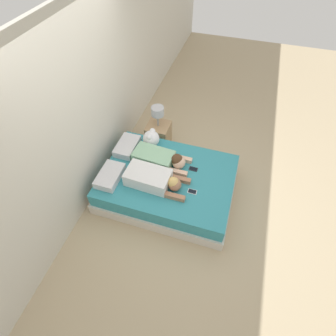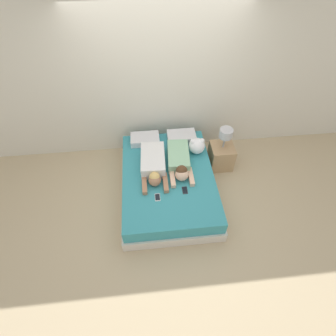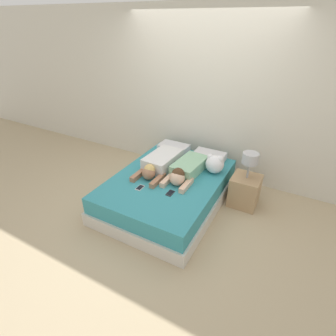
# 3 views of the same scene
# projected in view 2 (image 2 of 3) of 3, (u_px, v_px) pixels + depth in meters

# --- Properties ---
(ground_plane) EXTENTS (12.00, 12.00, 0.00)m
(ground_plane) POSITION_uv_depth(u_px,v_px,m) (168.00, 191.00, 4.38)
(ground_plane) COLOR tan
(wall_back) EXTENTS (12.00, 0.06, 2.60)m
(wall_back) POSITION_uv_depth(u_px,v_px,m) (161.00, 84.00, 4.15)
(wall_back) COLOR beige
(wall_back) RESTS_ON ground_plane
(bed) EXTENTS (1.47, 1.98, 0.43)m
(bed) POSITION_uv_depth(u_px,v_px,m) (168.00, 183.00, 4.22)
(bed) COLOR beige
(bed) RESTS_ON ground_plane
(pillow_head_left) EXTENTS (0.49, 0.30, 0.12)m
(pillow_head_left) POSITION_uv_depth(u_px,v_px,m) (145.00, 139.00, 4.51)
(pillow_head_left) COLOR silver
(pillow_head_left) RESTS_ON bed
(pillow_head_right) EXTENTS (0.49, 0.30, 0.12)m
(pillow_head_right) POSITION_uv_depth(u_px,v_px,m) (181.00, 137.00, 4.55)
(pillow_head_right) COLOR silver
(pillow_head_right) RESTS_ON bed
(person_left) EXTENTS (0.40, 0.91, 0.21)m
(person_left) POSITION_uv_depth(u_px,v_px,m) (153.00, 164.00, 4.06)
(person_left) COLOR silver
(person_left) RESTS_ON bed
(person_right) EXTENTS (0.38, 0.88, 0.24)m
(person_right) POSITION_uv_depth(u_px,v_px,m) (179.00, 162.00, 4.11)
(person_right) COLOR #8CBF99
(person_right) RESTS_ON bed
(cell_phone_left) EXTENTS (0.08, 0.13, 0.01)m
(cell_phone_left) POSITION_uv_depth(u_px,v_px,m) (158.00, 197.00, 3.76)
(cell_phone_left) COLOR silver
(cell_phone_left) RESTS_ON bed
(cell_phone_right) EXTENTS (0.08, 0.13, 0.01)m
(cell_phone_right) POSITION_uv_depth(u_px,v_px,m) (185.00, 190.00, 3.85)
(cell_phone_right) COLOR #2D2D33
(cell_phone_right) RESTS_ON bed
(plush_toy) EXTENTS (0.27, 0.27, 0.28)m
(plush_toy) POSITION_uv_depth(u_px,v_px,m) (197.00, 146.00, 4.28)
(plush_toy) COLOR white
(plush_toy) RESTS_ON bed
(nightstand) EXTENTS (0.39, 0.39, 0.83)m
(nightstand) POSITION_uv_depth(u_px,v_px,m) (221.00, 154.00, 4.56)
(nightstand) COLOR tan
(nightstand) RESTS_ON ground_plane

